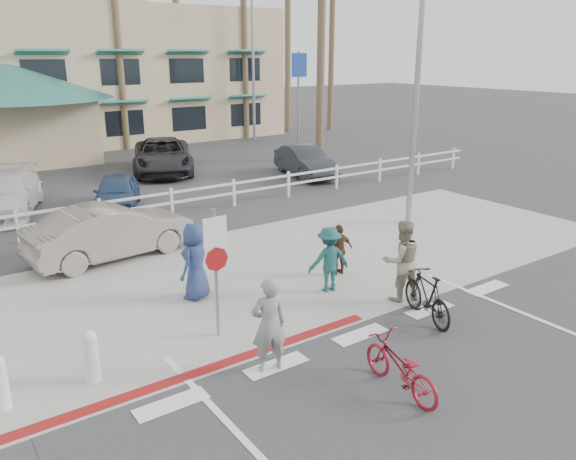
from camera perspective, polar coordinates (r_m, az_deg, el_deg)
ground at (r=10.98m, az=9.50°, el=-11.72°), size 140.00×140.00×0.00m
bike_path at (r=9.88m, az=17.90°, el=-15.99°), size 12.00×16.00×0.01m
sidewalk_plaza at (r=14.18m, az=-3.26°, el=-4.49°), size 22.00×7.00×0.01m
cross_street at (r=17.52m, az=-10.18°, el=-0.39°), size 40.00×5.00×0.01m
parking_lot at (r=26.20m, az=-19.10°, el=4.89°), size 50.00×16.00×0.01m
curb_red at (r=10.29m, az=-7.89°, el=-13.74°), size 7.00×0.25×0.02m
rail_fence at (r=19.34m, az=-11.45°, el=2.77°), size 29.40×0.16×1.00m
building at (r=38.74m, az=-22.77°, el=16.78°), size 28.00×16.00×11.30m
sign_post at (r=10.74m, az=-7.35°, el=-3.75°), size 0.50×0.10×2.90m
bollard_0 at (r=10.19m, az=-19.37°, el=-11.97°), size 0.26×0.26×0.95m
streetlight_0 at (r=18.12m, az=13.01°, el=14.54°), size 0.60×2.00×9.00m
streetlight_1 at (r=36.05m, az=-3.56°, el=16.64°), size 0.60×2.00×9.50m
info_sign at (r=35.58m, az=1.06°, el=13.51°), size 1.20×0.16×5.60m
palm_4 at (r=33.50m, az=-24.62°, el=19.82°), size 4.00×4.00×15.00m
palm_5 at (r=33.54m, az=-16.99°, el=18.88°), size 4.00×4.00×13.00m
palm_7 at (r=36.94m, az=-4.50°, el=20.14°), size 4.00×4.00×14.00m
palm_8 at (r=39.97m, az=-0.02°, el=20.71°), size 4.00×4.00×15.00m
palm_9 at (r=40.94m, az=4.47°, el=19.18°), size 4.00×4.00×13.00m
palm_11 at (r=28.94m, az=3.43°, el=20.87°), size 4.00×4.00×14.00m
bike_red at (r=9.55m, az=11.31°, el=-13.50°), size 0.74×1.77×0.91m
rider_red at (r=9.77m, az=-1.95°, el=-9.61°), size 0.72×0.56×1.74m
bike_black at (r=12.01m, az=13.94°, el=-6.56°), size 0.99×1.82×1.05m
rider_black at (r=12.68m, az=11.46°, el=-3.08°), size 1.09×0.96×1.86m
pedestrian_a at (r=12.98m, az=4.18°, el=-3.00°), size 1.11×0.79×1.55m
pedestrian_child at (r=14.00m, az=5.22°, el=-2.01°), size 0.79×0.38×1.30m
pedestrian_b at (r=12.70m, az=-9.41°, el=-3.16°), size 1.03×0.94×1.76m
car_white_sedan at (r=15.81m, az=-17.46°, el=-0.16°), size 4.59×2.04×1.46m
lot_car_1 at (r=21.62m, az=-26.75°, el=3.31°), size 3.49×5.16×1.39m
lot_car_2 at (r=20.74m, az=-17.00°, el=3.68°), size 2.78×3.89×1.23m
lot_car_3 at (r=25.31m, az=1.74°, el=6.98°), size 2.23×4.29×1.35m
lot_car_5 at (r=26.76m, az=-12.62°, el=7.37°), size 4.45×6.13×1.55m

